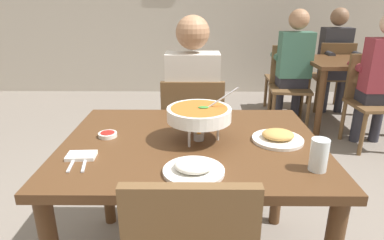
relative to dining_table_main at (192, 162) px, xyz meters
The scene contains 19 objects.
dining_table_main is the anchor object (origin of this frame).
chair_diner_main 0.77m from the dining_table_main, 90.00° to the left, with size 0.44×0.44×0.90m.
diner_main 0.79m from the dining_table_main, 90.00° to the left, with size 0.40×0.45×1.31m.
curry_bowl 0.24m from the dining_table_main, 15.71° to the left, with size 0.33×0.30×0.26m.
rice_plate 0.34m from the dining_table_main, 88.14° to the right, with size 0.24×0.24×0.06m.
appetizer_plate 0.43m from the dining_table_main, ahead, with size 0.24×0.24×0.06m.
sauce_dish 0.43m from the dining_table_main, behind, with size 0.09×0.09×0.02m.
napkin_folded 0.51m from the dining_table_main, 158.90° to the right, with size 0.12×0.08×0.02m, color white.
fork_utensil 0.55m from the dining_table_main, 154.70° to the right, with size 0.01×0.17×0.01m, color silver.
spoon_utensil 0.51m from the dining_table_main, 152.22° to the right, with size 0.01×0.17×0.01m, color silver.
drink_glass 0.59m from the dining_table_main, 29.59° to the right, with size 0.07×0.07×0.13m.
dining_table_far 2.85m from the dining_table_main, 51.45° to the left, with size 1.00×0.80×0.77m.
chair_bg_left 2.47m from the dining_table_main, 44.40° to the left, with size 0.47×0.47×0.90m.
chair_bg_middle 2.60m from the dining_table_main, 64.47° to the left, with size 0.49×0.49×0.90m.
chair_bg_right 3.31m from the dining_table_main, 57.22° to the left, with size 0.47×0.47×0.90m.
chair_bg_corner 3.04m from the dining_table_main, 65.25° to the left, with size 0.46×0.46×0.90m.
patron_bg_left 2.46m from the dining_table_main, 43.17° to the left, with size 0.40×0.45×1.31m.
patron_bg_middle 2.57m from the dining_table_main, 63.80° to the left, with size 0.40×0.45×1.31m.
patron_bg_right 3.35m from the dining_table_main, 57.22° to the left, with size 0.40×0.45×1.31m.
Camera 1 is at (0.01, -1.44, 1.40)m, focal length 30.88 mm.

